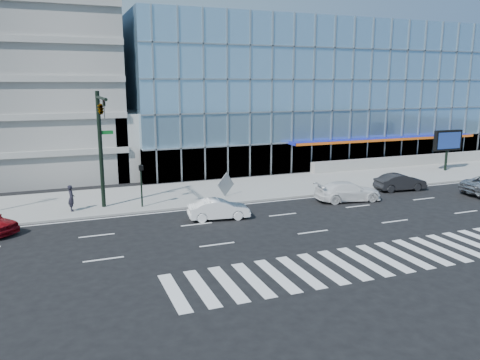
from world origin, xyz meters
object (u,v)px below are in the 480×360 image
object	(u,v)px
marquee_sign	(448,141)
white_suv	(348,191)
ped_signal_post	(141,179)
tilted_panel	(226,184)
pedestrian	(71,198)
traffic_signal	(101,122)
white_sedan	(219,209)
dark_sedan	(400,182)

from	to	relation	value
marquee_sign	white_suv	xyz separation A→B (m)	(-15.77, -6.36, -2.34)
ped_signal_post	tilted_panel	xyz separation A→B (m)	(6.53, 0.87, -1.08)
white_suv	pedestrian	size ratio (longest dim) A/B	2.78
traffic_signal	marquee_sign	bearing A→B (deg)	5.92
white_sedan	marquee_sign	bearing A→B (deg)	-66.73
traffic_signal	white_sedan	size ratio (longest dim) A/B	2.01
ped_signal_post	white_suv	size ratio (longest dim) A/B	0.60
white_suv	white_sedan	bearing A→B (deg)	103.33
traffic_signal	ped_signal_post	bearing A→B (deg)	8.52
dark_sedan	tilted_panel	bearing A→B (deg)	85.06
ped_signal_post	white_suv	distance (m)	15.17
dark_sedan	white_sedan	bearing A→B (deg)	104.40
white_sedan	tilted_panel	size ratio (longest dim) A/B	3.06
ped_signal_post	dark_sedan	world-z (taller)	ped_signal_post
white_sedan	tilted_panel	distance (m)	5.70
pedestrian	traffic_signal	bearing A→B (deg)	-122.77
dark_sedan	tilted_panel	distance (m)	14.48
white_sedan	dark_sedan	xyz separation A→B (m)	(16.54, 2.37, 0.04)
tilted_panel	white_suv	bearing A→B (deg)	-54.57
ped_signal_post	dark_sedan	xyz separation A→B (m)	(20.73, -1.94, -1.45)
traffic_signal	dark_sedan	size ratio (longest dim) A/B	1.90
pedestrian	white_suv	bearing A→B (deg)	-108.31
ped_signal_post	white_suv	world-z (taller)	ped_signal_post
marquee_sign	white_sedan	world-z (taller)	marquee_sign
ped_signal_post	marquee_sign	distance (m)	30.67
white_suv	tilted_panel	world-z (taller)	tilted_panel
marquee_sign	tilted_panel	bearing A→B (deg)	-174.79
traffic_signal	ped_signal_post	size ratio (longest dim) A/B	2.67
tilted_panel	dark_sedan	bearing A→B (deg)	-38.79
marquee_sign	white_sedan	bearing A→B (deg)	-164.36
white_sedan	ped_signal_post	bearing A→B (deg)	51.80
ped_signal_post	tilted_panel	size ratio (longest dim) A/B	2.31
white_sedan	pedestrian	distance (m)	10.14
traffic_signal	dark_sedan	world-z (taller)	traffic_signal
marquee_sign	tilted_panel	xyz separation A→B (m)	(-23.97, -2.18, -2.00)
marquee_sign	traffic_signal	bearing A→B (deg)	-174.08
dark_sedan	pedestrian	bearing A→B (deg)	90.37
traffic_signal	white_suv	world-z (taller)	traffic_signal
traffic_signal	white_suv	bearing A→B (deg)	-9.66
ped_signal_post	pedestrian	bearing A→B (deg)	171.79
marquee_sign	white_suv	world-z (taller)	marquee_sign
ped_signal_post	tilted_panel	distance (m)	6.68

